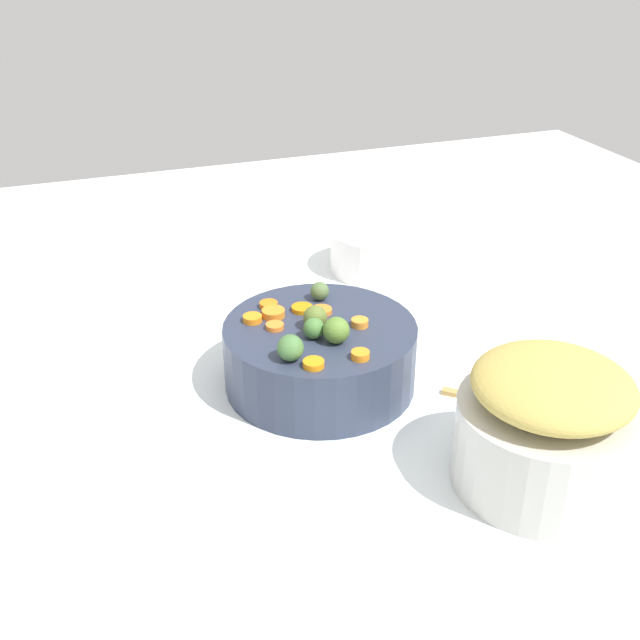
% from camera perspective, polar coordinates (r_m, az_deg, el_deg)
% --- Properties ---
extents(tabletop, '(2.40, 2.40, 0.02)m').
position_cam_1_polar(tabletop, '(1.22, 2.97, -5.30)').
color(tabletop, white).
rests_on(tabletop, ground).
extents(serving_bowl_carrots, '(0.29, 0.29, 0.10)m').
position_cam_1_polar(serving_bowl_carrots, '(1.20, -0.00, -2.59)').
color(serving_bowl_carrots, '#2D354A').
rests_on(serving_bowl_carrots, tabletop).
extents(metal_pot, '(0.23, 0.23, 0.12)m').
position_cam_1_polar(metal_pot, '(1.04, 16.02, -8.69)').
color(metal_pot, beige).
rests_on(metal_pot, tabletop).
extents(stuffing_mound, '(0.20, 0.20, 0.06)m').
position_cam_1_polar(stuffing_mound, '(0.99, 16.69, -4.59)').
color(stuffing_mound, tan).
rests_on(stuffing_mound, metal_pot).
extents(carrot_slice_0, '(0.05, 0.05, 0.01)m').
position_cam_1_polar(carrot_slice_0, '(1.20, -3.44, 0.51)').
color(carrot_slice_0, orange).
rests_on(carrot_slice_0, serving_bowl_carrots).
extents(carrot_slice_1, '(0.03, 0.03, 0.01)m').
position_cam_1_polar(carrot_slice_1, '(1.17, -3.33, -0.46)').
color(carrot_slice_1, orange).
rests_on(carrot_slice_1, serving_bowl_carrots).
extents(carrot_slice_2, '(0.03, 0.03, 0.01)m').
position_cam_1_polar(carrot_slice_2, '(1.17, 2.70, -0.24)').
color(carrot_slice_2, orange).
rests_on(carrot_slice_2, serving_bowl_carrots).
extents(carrot_slice_3, '(0.03, 0.03, 0.01)m').
position_cam_1_polar(carrot_slice_3, '(1.09, 2.97, -2.57)').
color(carrot_slice_3, orange).
rests_on(carrot_slice_3, serving_bowl_carrots).
extents(carrot_slice_4, '(0.03, 0.03, 0.01)m').
position_cam_1_polar(carrot_slice_4, '(1.21, -1.31, 0.85)').
color(carrot_slice_4, orange).
rests_on(carrot_slice_4, serving_bowl_carrots).
extents(carrot_slice_5, '(0.04, 0.04, 0.01)m').
position_cam_1_polar(carrot_slice_5, '(1.19, -4.96, 0.11)').
color(carrot_slice_5, orange).
rests_on(carrot_slice_5, serving_bowl_carrots).
extents(carrot_slice_6, '(0.03, 0.03, 0.01)m').
position_cam_1_polar(carrot_slice_6, '(1.07, -0.47, -3.21)').
color(carrot_slice_6, orange).
rests_on(carrot_slice_6, serving_bowl_carrots).
extents(carrot_slice_7, '(0.03, 0.03, 0.01)m').
position_cam_1_polar(carrot_slice_7, '(1.23, -3.77, 1.11)').
color(carrot_slice_7, orange).
rests_on(carrot_slice_7, serving_bowl_carrots).
extents(carrot_slice_8, '(0.04, 0.04, 0.01)m').
position_cam_1_polar(carrot_slice_8, '(1.21, 0.11, 0.69)').
color(carrot_slice_8, orange).
rests_on(carrot_slice_8, serving_bowl_carrots).
extents(brussels_sprout_0, '(0.04, 0.04, 0.04)m').
position_cam_1_polar(brussels_sprout_0, '(1.08, -2.18, -2.05)').
color(brussels_sprout_0, '#47743A').
rests_on(brussels_sprout_0, serving_bowl_carrots).
extents(brussels_sprout_1, '(0.03, 0.03, 0.03)m').
position_cam_1_polar(brussels_sprout_1, '(1.24, -0.02, 2.13)').
color(brussels_sprout_1, '#536E3E').
rests_on(brussels_sprout_1, serving_bowl_carrots).
extents(brussels_sprout_2, '(0.04, 0.04, 0.04)m').
position_cam_1_polar(brussels_sprout_2, '(1.12, 1.20, -0.75)').
color(brussels_sprout_2, '#577E2F').
rests_on(brussels_sprout_2, serving_bowl_carrots).
extents(brussels_sprout_3, '(0.04, 0.04, 0.04)m').
position_cam_1_polar(brussels_sprout_3, '(1.16, -0.35, 0.20)').
color(brussels_sprout_3, '#5C6F2E').
rests_on(brussels_sprout_3, serving_bowl_carrots).
extents(brussels_sprout_4, '(0.03, 0.03, 0.03)m').
position_cam_1_polar(brussels_sprout_4, '(1.13, -0.43, -0.64)').
color(brussels_sprout_4, '#467937').
rests_on(brussels_sprout_4, serving_bowl_carrots).
extents(wooden_spoon, '(0.21, 0.24, 0.01)m').
position_cam_1_polar(wooden_spoon, '(1.20, 18.51, -6.74)').
color(wooden_spoon, tan).
rests_on(wooden_spoon, tabletop).
extents(casserole_dish, '(0.19, 0.19, 0.09)m').
position_cam_1_polar(casserole_dish, '(1.59, 4.23, 5.13)').
color(casserole_dish, white).
rests_on(casserole_dish, tabletop).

